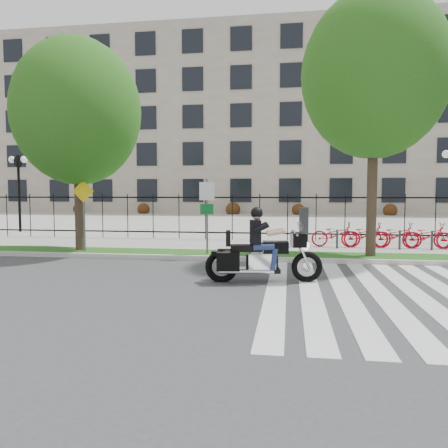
# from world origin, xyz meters

# --- Properties ---
(ground) EXTENTS (120.00, 120.00, 0.00)m
(ground) POSITION_xyz_m (0.00, 0.00, 0.00)
(ground) COLOR #3A3A3D
(ground) RESTS_ON ground
(curb) EXTENTS (60.00, 0.20, 0.15)m
(curb) POSITION_xyz_m (0.00, 4.10, 0.07)
(curb) COLOR #B5B1AA
(curb) RESTS_ON ground
(grass_verge) EXTENTS (60.00, 1.50, 0.15)m
(grass_verge) POSITION_xyz_m (0.00, 4.95, 0.07)
(grass_verge) COLOR #194C13
(grass_verge) RESTS_ON ground
(sidewalk) EXTENTS (60.00, 3.50, 0.15)m
(sidewalk) POSITION_xyz_m (0.00, 7.45, 0.07)
(sidewalk) COLOR gray
(sidewalk) RESTS_ON ground
(plaza) EXTENTS (80.00, 34.00, 0.10)m
(plaza) POSITION_xyz_m (0.00, 25.00, 0.05)
(plaza) COLOR gray
(plaza) RESTS_ON ground
(crosswalk_stripes) EXTENTS (5.70, 8.00, 0.01)m
(crosswalk_stripes) POSITION_xyz_m (4.83, 0.00, 0.01)
(crosswalk_stripes) COLOR silver
(crosswalk_stripes) RESTS_ON ground
(iron_fence) EXTENTS (30.00, 0.06, 2.00)m
(iron_fence) POSITION_xyz_m (0.00, 9.20, 1.15)
(iron_fence) COLOR black
(iron_fence) RESTS_ON sidewalk
(office_building) EXTENTS (60.00, 21.90, 20.15)m
(office_building) POSITION_xyz_m (0.00, 44.92, 9.97)
(office_building) COLOR gray
(office_building) RESTS_ON ground
(lamp_post_left) EXTENTS (1.06, 0.70, 4.25)m
(lamp_post_left) POSITION_xyz_m (-12.00, 12.00, 3.21)
(lamp_post_left) COLOR black
(lamp_post_left) RESTS_ON ground
(street_tree_1) EXTENTS (4.47, 4.47, 7.47)m
(street_tree_1) POSITION_xyz_m (-4.97, 4.95, 5.04)
(street_tree_1) COLOR #33241C
(street_tree_1) RESTS_ON grass_verge
(street_tree_2) EXTENTS (4.62, 4.62, 8.44)m
(street_tree_2) POSITION_xyz_m (5.11, 4.95, 5.92)
(street_tree_2) COLOR #33241C
(street_tree_2) RESTS_ON grass_verge
(bike_share_station) EXTENTS (7.78, 0.85, 1.50)m
(bike_share_station) POSITION_xyz_m (6.90, 7.20, 0.63)
(bike_share_station) COLOR #2D2D33
(bike_share_station) RESTS_ON sidewalk
(sign_pole_regulatory) EXTENTS (0.50, 0.09, 2.50)m
(sign_pole_regulatory) POSITION_xyz_m (-0.25, 4.58, 1.74)
(sign_pole_regulatory) COLOR #59595B
(sign_pole_regulatory) RESTS_ON grass_verge
(sign_pole_warning) EXTENTS (0.78, 0.09, 2.49)m
(sign_pole_warning) POSITION_xyz_m (-4.62, 4.58, 1.74)
(sign_pole_warning) COLOR #59595B
(sign_pole_warning) RESTS_ON grass_verge
(motorcycle_rider) EXTENTS (2.87, 1.00, 2.22)m
(motorcycle_rider) POSITION_xyz_m (1.85, 0.91, 0.74)
(motorcycle_rider) COLOR black
(motorcycle_rider) RESTS_ON ground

